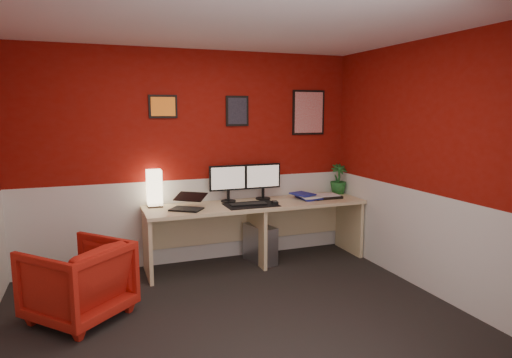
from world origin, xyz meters
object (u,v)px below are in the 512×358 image
laptop (186,200)px  pc_tower (260,244)px  monitor_right (263,176)px  potted_plant (338,179)px  shoji_lamp (154,189)px  desk (257,233)px  zen_tray (326,197)px  monitor_left (228,178)px  armchair (78,281)px

laptop → pc_tower: 1.09m
monitor_right → potted_plant: size_ratio=1.51×
shoji_lamp → desk: bearing=-10.9°
zen_tray → monitor_left: bearing=170.7°
monitor_left → pc_tower: 0.88m
laptop → pc_tower: laptop is taller
pc_tower → armchair: (-2.01, -0.81, 0.11)m
shoji_lamp → monitor_right: 1.31m
monitor_left → zen_tray: monitor_left is taller
monitor_right → armchair: monitor_right is taller
desk → monitor_left: 0.74m
desk → pc_tower: size_ratio=5.78×
laptop → armchair: 1.42m
monitor_right → armchair: 2.43m
desk → laptop: size_ratio=7.88×
shoji_lamp → laptop: 0.43m
desk → potted_plant: size_ratio=6.75×
laptop → monitor_left: (0.56, 0.27, 0.18)m
laptop → potted_plant: (2.06, 0.28, 0.08)m
armchair → monitor_left: bearing=168.3°
monitor_left → pc_tower: bearing=-28.1°
pc_tower → zen_tray: bearing=-16.1°
zen_tray → monitor_right: bearing=165.4°
laptop → zen_tray: (1.77, 0.07, -0.09)m
desk → armchair: bearing=-157.7°
zen_tray → desk: bearing=179.7°
shoji_lamp → potted_plant: bearing=-0.5°
armchair → desk: bearing=159.8°
shoji_lamp → pc_tower: 1.40m
pc_tower → laptop: bearing=170.6°
shoji_lamp → zen_tray: shoji_lamp is taller
monitor_right → potted_plant: (1.06, 0.01, -0.10)m
monitor_left → laptop: bearing=-154.4°
zen_tray → armchair: zen_tray is taller
monitor_right → pc_tower: size_ratio=1.29×
shoji_lamp → monitor_left: size_ratio=0.69×
desk → monitor_right: 0.70m
shoji_lamp → armchair: (-0.81, -1.02, -0.59)m
monitor_right → pc_tower: (-0.11, -0.18, -0.80)m
monitor_left → potted_plant: 1.51m
desk → armchair: (-1.96, -0.80, -0.03)m
laptop → monitor_left: monitor_left is taller
pc_tower → armchair: size_ratio=0.60×
laptop → pc_tower: bearing=41.7°
desk → armchair: 2.11m
laptop → monitor_left: size_ratio=0.57×
laptop → monitor_right: monitor_right is taller
laptop → armchair: size_ratio=0.44×
laptop → potted_plant: bearing=43.7°
zen_tray → armchair: 3.01m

